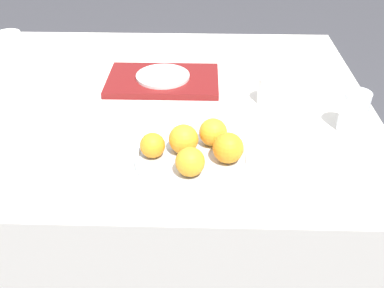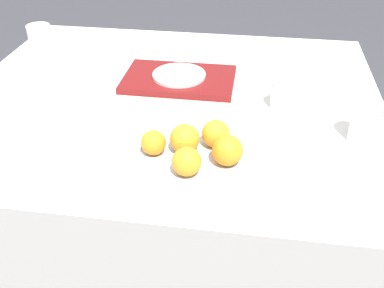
# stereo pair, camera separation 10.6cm
# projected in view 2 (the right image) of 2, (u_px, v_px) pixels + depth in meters

# --- Properties ---
(ground_plane) EXTENTS (12.00, 12.00, 0.00)m
(ground_plane) POSITION_uv_depth(u_px,v_px,m) (175.00, 261.00, 1.78)
(ground_plane) COLOR #38383D
(table) EXTENTS (1.28, 1.10, 0.74)m
(table) POSITION_uv_depth(u_px,v_px,m) (173.00, 189.00, 1.58)
(table) COLOR silver
(table) RESTS_ON ground_plane
(fruit_platter) EXTENTS (0.28, 0.28, 0.02)m
(fruit_platter) POSITION_uv_depth(u_px,v_px,m) (192.00, 158.00, 1.09)
(fruit_platter) COLOR #B2BCC6
(fruit_platter) RESTS_ON table
(orange_0) EXTENTS (0.07, 0.07, 0.07)m
(orange_0) POSITION_uv_depth(u_px,v_px,m) (227.00, 150.00, 1.04)
(orange_0) COLOR orange
(orange_0) RESTS_ON fruit_platter
(orange_1) EXTENTS (0.06, 0.06, 0.06)m
(orange_1) POSITION_uv_depth(u_px,v_px,m) (153.00, 143.00, 1.08)
(orange_1) COLOR orange
(orange_1) RESTS_ON fruit_platter
(orange_2) EXTENTS (0.07, 0.07, 0.07)m
(orange_2) POSITION_uv_depth(u_px,v_px,m) (187.00, 162.00, 1.01)
(orange_2) COLOR orange
(orange_2) RESTS_ON fruit_platter
(orange_3) EXTENTS (0.07, 0.07, 0.07)m
(orange_3) POSITION_uv_depth(u_px,v_px,m) (185.00, 139.00, 1.09)
(orange_3) COLOR orange
(orange_3) RESTS_ON fruit_platter
(orange_4) EXTENTS (0.07, 0.07, 0.07)m
(orange_4) POSITION_uv_depth(u_px,v_px,m) (216.00, 134.00, 1.11)
(orange_4) COLOR orange
(orange_4) RESTS_ON fruit_platter
(water_glass) EXTENTS (0.07, 0.07, 0.11)m
(water_glass) POSITION_uv_depth(u_px,v_px,m) (366.00, 122.00, 1.14)
(water_glass) COLOR silver
(water_glass) RESTS_ON table
(serving_tray) EXTENTS (0.35, 0.23, 0.02)m
(serving_tray) POSITION_uv_depth(u_px,v_px,m) (179.00, 79.00, 1.44)
(serving_tray) COLOR maroon
(serving_tray) RESTS_ON table
(side_plate) EXTENTS (0.17, 0.17, 0.01)m
(side_plate) POSITION_uv_depth(u_px,v_px,m) (179.00, 75.00, 1.43)
(side_plate) COLOR silver
(side_plate) RESTS_ON serving_tray
(cup_0) EXTENTS (0.09, 0.09, 0.07)m
(cup_0) POSITION_uv_depth(u_px,v_px,m) (39.00, 35.00, 1.70)
(cup_0) COLOR white
(cup_0) RESTS_ON table
(cup_1) EXTENTS (0.07, 0.07, 0.08)m
(cup_1) POSITION_uv_depth(u_px,v_px,m) (284.00, 95.00, 1.29)
(cup_1) COLOR white
(cup_1) RESTS_ON table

